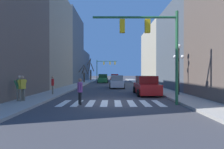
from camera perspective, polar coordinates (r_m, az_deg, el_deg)
ground_plane at (r=12.11m, az=-0.51°, el=-9.05°), size 240.00×240.00×0.00m
sidewalk_left at (r=13.33m, az=-25.36°, el=-7.89°), size 2.31×90.00×0.15m
sidewalk_right at (r=13.29m, az=24.45°, el=-7.91°), size 2.31×90.00×0.15m
building_row_left at (r=29.33m, az=-19.93°, el=8.87°), size 6.00×46.67×13.84m
building_row_right at (r=25.54m, az=22.15°, el=7.03°), size 6.00×33.81×10.43m
crosswalk_stripes at (r=11.76m, az=-0.51°, el=-9.32°), size 6.75×2.60×0.01m
traffic_signal_near at (r=11.52m, az=12.97°, el=11.61°), size 5.39×0.28×5.91m
traffic_signal_far at (r=48.66m, az=-2.69°, el=3.04°), size 5.68×0.28×5.73m
street_lamp_right_corner at (r=16.06m, az=20.73°, el=4.75°), size 0.95×0.36×4.33m
car_parked_right_mid at (r=16.53m, az=10.89°, el=-3.68°), size 2.07×4.46×1.75m
car_driving_toward_lane at (r=23.96m, az=1.33°, el=-2.44°), size 1.97×4.61×1.71m
car_at_intersection at (r=42.61m, az=0.60°, el=-1.14°), size 2.14×4.78×1.78m
car_parked_left_near at (r=36.26m, az=-3.16°, el=-1.40°), size 2.15×4.34×1.82m
pedestrian_on_right_sidewalk at (r=13.05m, az=-27.49°, el=-3.31°), size 0.36×0.70×1.70m
pedestrian_crossing_street at (r=11.24m, az=-10.68°, el=-4.69°), size 0.40×0.68×1.68m
pedestrian_near_right_corner at (r=16.25m, az=-19.05°, el=-2.78°), size 0.33×0.66×1.59m
pedestrian_on_left_sidewalk at (r=13.15m, az=-28.10°, el=-3.28°), size 0.62×0.53×1.70m
street_tree_right_far at (r=48.31m, az=-7.36°, el=1.36°), size 3.02×2.81×5.95m
street_tree_left_far at (r=35.88m, az=-9.40°, el=0.00°), size 2.19×1.08×3.59m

